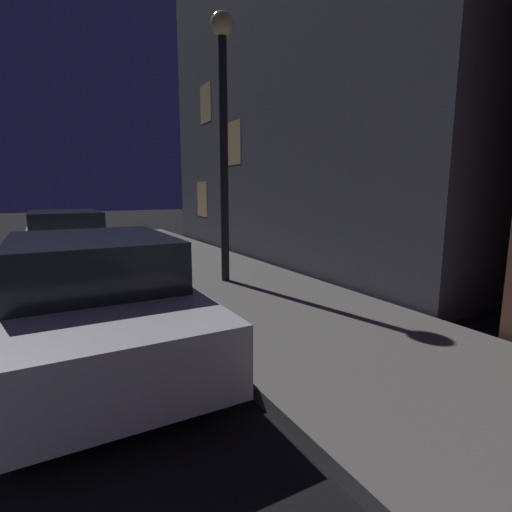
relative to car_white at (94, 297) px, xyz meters
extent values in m
cube|color=silver|center=(0.00, 0.02, -0.13)|extent=(1.89, 4.39, 0.64)
cube|color=#1E2328|center=(0.00, -0.05, 0.45)|extent=(1.66, 2.07, 0.56)
cylinder|color=black|center=(-0.95, 1.38, -0.37)|extent=(0.22, 0.66, 0.66)
cylinder|color=black|center=(0.95, 1.38, -0.37)|extent=(0.22, 0.66, 0.66)
cylinder|color=black|center=(0.95, -1.34, -0.37)|extent=(0.22, 0.66, 0.66)
cube|color=#B7B7BF|center=(0.00, 6.34, -0.13)|extent=(1.89, 4.59, 0.64)
cube|color=#1E2328|center=(0.00, 6.19, 0.45)|extent=(1.64, 2.40, 0.56)
cylinder|color=black|center=(-0.94, 7.75, -0.37)|extent=(0.23, 0.66, 0.66)
cylinder|color=black|center=(0.91, 7.77, -0.37)|extent=(0.23, 0.66, 0.66)
cylinder|color=black|center=(-0.91, 4.91, -0.37)|extent=(0.23, 0.66, 0.66)
cylinder|color=black|center=(0.94, 4.94, -0.37)|extent=(0.23, 0.66, 0.66)
cylinder|color=black|center=(2.68, 2.22, 1.78)|extent=(0.16, 0.16, 4.67)
sphere|color=#F9D88C|center=(2.68, 2.22, 4.23)|extent=(0.44, 0.44, 0.44)
cube|color=#4C4C56|center=(7.59, 4.49, 4.14)|extent=(6.28, 11.62, 9.69)
cube|color=#F2D17F|center=(4.47, 8.08, 0.95)|extent=(0.06, 0.90, 1.20)
cube|color=#F2D17F|center=(4.47, 5.49, 2.58)|extent=(0.06, 0.90, 1.20)
cube|color=#F2D17F|center=(4.47, 7.58, 4.05)|extent=(0.06, 0.90, 1.20)
camera|label=1|loc=(-0.43, -4.72, 1.23)|focal=26.88mm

